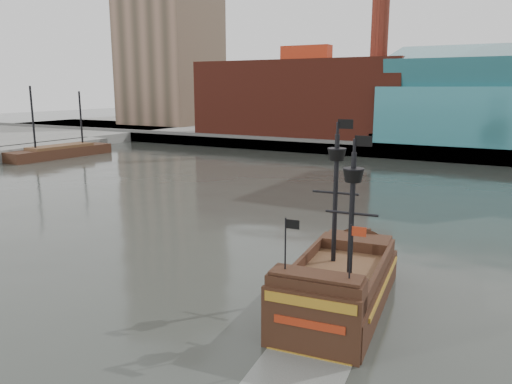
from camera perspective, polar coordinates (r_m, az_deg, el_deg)
The scene contains 7 objects.
ground at distance 31.61m, azimuth -10.30°, elevation -10.37°, with size 400.00×400.00×0.00m, color #282B26.
promenade_far at distance 116.54m, azimuth 19.59°, elevation 5.83°, with size 220.00×60.00×2.00m, color slate.
seawall at distance 87.69m, azimuth 16.36°, elevation 4.46°, with size 220.00×1.00×2.60m, color #4C4C49.
pier at distance 93.63m, azimuth -26.62°, elevation 3.94°, with size 6.00×40.00×2.00m, color slate.
skyline at distance 108.67m, azimuth 22.63°, elevation 17.69°, with size 149.00×45.00×62.00m.
pirate_ship at distance 28.09m, azimuth 9.41°, elevation -11.06°, with size 5.85×14.96×10.92m.
docked_vessel at distance 92.84m, azimuth -21.43°, elevation 4.20°, with size 5.57×18.95×12.71m.
Camera 1 is at (18.76, -22.51, 11.85)m, focal length 35.00 mm.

